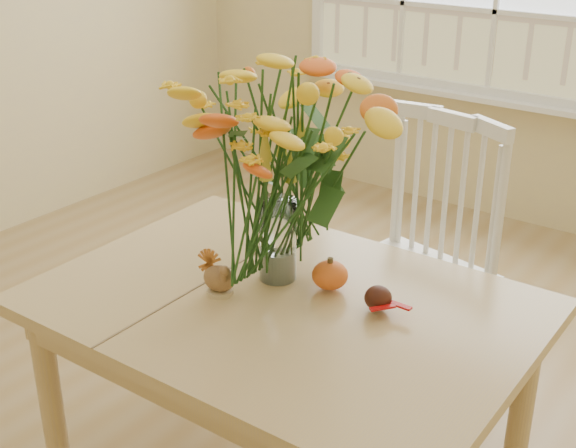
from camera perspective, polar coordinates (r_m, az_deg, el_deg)
The scene contains 7 objects.
floor at distance 2.98m, azimuth -4.37°, elevation -12.65°, with size 4.00×4.50×0.01m, color #A3814F.
dining_table at distance 2.18m, azimuth -0.32°, elevation -7.67°, with size 1.35×0.97×0.72m.
windsor_chair at distance 2.75m, azimuth 9.99°, elevation -2.02°, with size 0.55×0.54×1.04m.
flower_vase at distance 2.10m, azimuth -0.82°, elevation 4.83°, with size 0.51×0.51×0.61m.
pumpkin at distance 2.17m, azimuth 3.12°, elevation -3.91°, with size 0.10×0.10×0.08m, color #E4541A.
turkey_figurine at distance 2.15m, azimuth -5.10°, elevation -4.05°, with size 0.11×0.09×0.12m.
dark_gourd at distance 2.08m, azimuth 6.68°, elevation -5.55°, with size 0.13×0.10×0.07m.
Camera 1 is at (1.60, -1.79, 1.76)m, focal length 48.00 mm.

